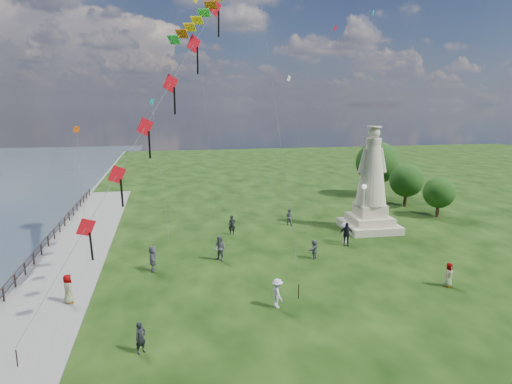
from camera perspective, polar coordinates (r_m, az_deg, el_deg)
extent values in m
cube|color=slate|center=(33.00, -28.65, -10.20)|extent=(0.30, 160.00, 0.60)
cube|color=slate|center=(30.46, -25.17, -11.14)|extent=(5.00, 60.00, 0.10)
cylinder|color=black|center=(29.16, -30.62, -11.73)|extent=(0.11, 0.11, 1.00)
cylinder|color=black|center=(30.92, -29.46, -10.32)|extent=(0.11, 0.11, 1.00)
cylinder|color=black|center=(32.71, -28.43, -9.05)|extent=(0.11, 0.11, 1.00)
cylinder|color=black|center=(34.52, -27.52, -7.92)|extent=(0.11, 0.11, 1.00)
cylinder|color=black|center=(36.35, -26.70, -6.90)|extent=(0.11, 0.11, 1.00)
cylinder|color=black|center=(38.20, -25.97, -5.98)|extent=(0.11, 0.11, 1.00)
cylinder|color=black|center=(40.06, -25.30, -5.14)|extent=(0.11, 0.11, 1.00)
cylinder|color=black|center=(41.94, -24.70, -4.37)|extent=(0.11, 0.11, 1.00)
cylinder|color=black|center=(43.82, -24.15, -3.67)|extent=(0.11, 0.11, 1.00)
cylinder|color=black|center=(45.72, -23.64, -3.03)|extent=(0.11, 0.11, 1.00)
cylinder|color=black|center=(47.62, -23.18, -2.44)|extent=(0.11, 0.11, 1.00)
cylinder|color=black|center=(49.53, -22.75, -1.89)|extent=(0.11, 0.11, 1.00)
cylinder|color=black|center=(51.45, -22.36, -1.38)|extent=(0.11, 0.11, 1.00)
cylinder|color=black|center=(53.38, -21.99, -0.91)|extent=(0.11, 0.11, 1.00)
cylinder|color=black|center=(55.31, -21.65, -0.48)|extent=(0.11, 0.11, 1.00)
cylinder|color=black|center=(57.24, -21.33, -0.07)|extent=(0.11, 0.11, 1.00)
cube|color=black|center=(32.56, -28.51, -8.26)|extent=(0.06, 52.00, 0.06)
cube|color=black|center=(32.69, -28.44, -8.97)|extent=(0.06, 52.00, 0.06)
cube|color=beige|center=(40.66, 14.85, -4.41)|extent=(4.82, 4.82, 0.66)
cube|color=beige|center=(40.49, 14.89, -3.51)|extent=(3.67, 3.67, 0.66)
cube|color=beige|center=(40.28, 14.96, -2.30)|extent=(2.52, 2.52, 1.10)
cylinder|color=beige|center=(39.30, 15.43, 6.62)|extent=(1.38, 1.38, 0.44)
sphere|color=beige|center=(39.25, 15.49, 7.61)|extent=(1.01, 1.01, 1.01)
cylinder|color=beige|center=(39.22, 15.53, 8.38)|extent=(1.21, 1.21, 0.11)
cylinder|color=silver|center=(38.84, 14.07, -2.47)|extent=(0.12, 0.12, 4.12)
sphere|color=white|center=(38.38, 14.23, 0.69)|extent=(0.41, 0.41, 0.41)
cylinder|color=#382314|center=(50.78, 19.27, -0.83)|extent=(0.36, 0.36, 1.85)
sphere|color=#18340E|center=(50.40, 19.43, 1.48)|extent=(3.69, 3.69, 3.69)
cylinder|color=#382314|center=(47.30, 23.04, -2.16)|extent=(0.36, 0.36, 1.57)
sphere|color=#18340E|center=(46.94, 23.21, -0.07)|extent=(3.13, 3.13, 3.13)
cylinder|color=#382314|center=(55.51, 15.67, 0.79)|extent=(0.36, 0.36, 2.60)
sphere|color=#18340E|center=(55.06, 15.83, 3.78)|extent=(5.19, 5.19, 5.19)
imported|color=black|center=(21.35, -15.14, -18.25)|extent=(0.66, 0.62, 1.51)
imported|color=#595960|center=(31.58, -4.83, -7.51)|extent=(1.05, 1.05, 1.89)
imported|color=silver|center=(24.70, 2.88, -13.33)|extent=(0.73, 1.17, 1.69)
imported|color=#595960|center=(29.84, 24.32, -10.03)|extent=(0.89, 0.79, 1.56)
imported|color=#595960|center=(30.47, -13.58, -8.61)|extent=(0.85, 1.72, 1.80)
imported|color=black|center=(37.78, -3.22, -4.41)|extent=(0.70, 0.54, 1.72)
imported|color=#595960|center=(40.78, 4.43, -3.31)|extent=(0.91, 0.85, 1.60)
imported|color=silver|center=(36.21, 11.71, -5.38)|extent=(1.03, 1.22, 1.69)
imported|color=black|center=(35.49, 11.95, -5.52)|extent=(1.27, 0.96, 1.94)
imported|color=#595960|center=(27.20, -23.76, -11.91)|extent=(0.79, 0.96, 1.70)
imported|color=#595960|center=(32.25, 7.77, -7.55)|extent=(1.37, 1.41, 1.48)
cylinder|color=black|center=(22.35, -29.27, -18.87)|extent=(0.06, 0.06, 0.90)
cube|color=red|center=(22.06, -21.71, -4.40)|extent=(0.87, 0.64, 1.03)
cube|color=black|center=(22.20, -21.11, -6.82)|extent=(0.10, 0.28, 1.48)
cube|color=red|center=(22.64, -18.03, 2.22)|extent=(0.87, 0.64, 1.03)
cube|color=black|center=(22.69, -17.46, -0.16)|extent=(0.10, 0.28, 1.48)
cube|color=red|center=(23.59, -14.57, 8.41)|extent=(0.87, 0.64, 1.03)
cube|color=black|center=(23.55, -14.02, 6.11)|extent=(0.10, 0.28, 1.48)
cube|color=red|center=(24.87, -11.32, 14.00)|extent=(0.87, 0.64, 1.03)
cube|color=black|center=(24.75, -10.80, 11.83)|extent=(0.10, 0.28, 1.48)
cube|color=red|center=(26.43, -8.29, 18.96)|extent=(0.87, 0.64, 1.03)
cube|color=black|center=(26.24, -7.80, 16.94)|extent=(0.10, 0.28, 1.48)
cube|color=red|center=(28.23, -5.47, 23.28)|extent=(0.87, 0.64, 1.03)
cube|color=black|center=(27.98, -5.01, 21.42)|extent=(0.10, 0.28, 1.48)
cylinder|color=black|center=(25.95, 5.71, -13.06)|extent=(0.06, 0.06, 0.90)
cube|color=#CA480D|center=(22.35, -6.08, 23.53)|extent=(0.67, 0.69, 0.26)
cube|color=green|center=(21.78, -6.94, 22.61)|extent=(0.66, 0.69, 0.27)
cube|color=yellow|center=(21.23, -7.86, 21.72)|extent=(0.65, 0.68, 0.28)
cube|color=yellow|center=(20.70, -8.83, 20.87)|extent=(0.63, 0.68, 0.29)
cube|color=#CA480D|center=(20.18, -9.84, 20.07)|extent=(0.61, 0.67, 0.30)
cube|color=green|center=(19.69, -10.89, 19.32)|extent=(0.60, 0.66, 0.31)
cube|color=#167A86|center=(39.16, -13.73, 11.63)|extent=(0.51, 0.39, 0.57)
cylinder|color=#595959|center=(37.05, -12.63, 2.80)|extent=(1.02, 5.02, 11.47)
cube|color=silver|center=(42.27, 4.42, 14.88)|extent=(0.51, 0.39, 0.57)
cylinder|color=#595959|center=(40.19, 5.96, 5.27)|extent=(1.02, 5.02, 13.67)
cube|color=red|center=(49.66, 10.53, 20.68)|extent=(0.51, 0.39, 0.57)
cylinder|color=#595959|center=(46.92, 11.85, 9.38)|extent=(1.02, 5.02, 19.23)
cube|color=yellow|center=(47.23, -8.06, 24.02)|extent=(0.51, 0.39, 0.57)
cylinder|color=#595959|center=(43.64, -6.75, 10.88)|extent=(1.02, 5.02, 21.48)
cube|color=#CA480D|center=(36.43, -22.84, 7.68)|extent=(0.51, 0.39, 0.57)
cylinder|color=#595959|center=(34.45, -22.17, -0.25)|extent=(1.02, 5.01, 9.30)
cylinder|color=#595959|center=(45.82, -0.96, 17.49)|extent=(1.02, 5.02, 31.87)
cube|color=#167A86|center=(49.18, 15.33, 22.06)|extent=(0.51, 0.39, 0.57)
cylinder|color=#595959|center=(46.31, 16.64, 9.91)|extent=(1.02, 5.02, 20.50)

